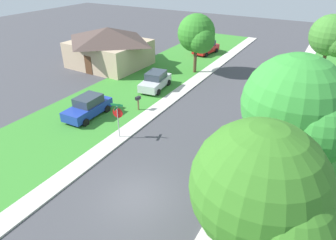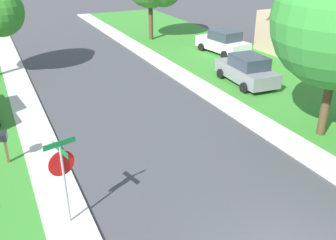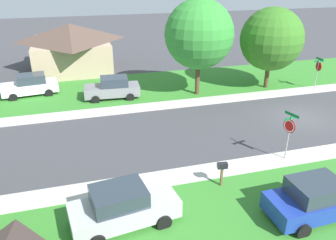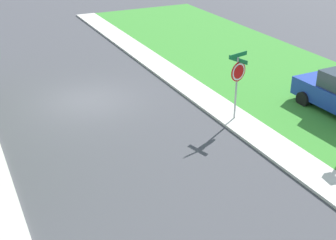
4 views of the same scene
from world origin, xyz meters
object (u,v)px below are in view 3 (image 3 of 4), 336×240
object	(u,v)px
car_white_far_down_street	(30,85)
car_grey_driveway_right	(113,88)
stop_sign_far_corner	(289,129)
car_blue_near_corner	(317,199)
car_silver_behind_trees	(123,206)
house_right_setback	(71,46)
tree_sidewalk_far	(271,41)
tree_corner_large	(200,36)
stop_sign_near_corner	(318,68)
mailbox	(222,169)

from	to	relation	value
car_white_far_down_street	car_grey_driveway_right	size ratio (longest dim) A/B	1.02
stop_sign_far_corner	car_blue_near_corner	distance (m)	4.65
car_silver_behind_trees	house_right_setback	xyz separation A→B (m)	(24.25, 1.41, 1.50)
tree_sidewalk_far	tree_corner_large	bearing A→B (deg)	89.55
car_blue_near_corner	car_silver_behind_trees	xyz separation A→B (m)	(1.70, 7.78, 0.00)
stop_sign_far_corner	car_blue_near_corner	bearing A→B (deg)	161.74
tree_sidewalk_far	tree_corner_large	xyz separation A→B (m)	(0.05, 6.35, 0.70)
stop_sign_near_corner	house_right_setback	xyz separation A→B (m)	(12.22, 19.77, 0.49)
tree_corner_large	mailbox	size ratio (longest dim) A/B	5.80
stop_sign_far_corner	car_silver_behind_trees	world-z (taller)	stop_sign_far_corner
stop_sign_near_corner	house_right_setback	distance (m)	23.24
car_grey_driveway_right	tree_sidewalk_far	distance (m)	13.71
car_blue_near_corner	mailbox	distance (m)	4.17
car_grey_driveway_right	tree_sidewalk_far	world-z (taller)	tree_sidewalk_far
stop_sign_near_corner	mailbox	size ratio (longest dim) A/B	2.11
car_grey_driveway_right	mailbox	size ratio (longest dim) A/B	3.37
stop_sign_far_corner	car_white_far_down_street	xyz separation A→B (m)	(14.53, 14.11, -1.01)
car_white_far_down_street	car_grey_driveway_right	bearing A→B (deg)	-111.54
stop_sign_near_corner	mailbox	xyz separation A→B (m)	(-10.76, 13.50, -0.88)
car_white_far_down_street	tree_corner_large	size ratio (longest dim) A/B	0.59
house_right_setback	car_grey_driveway_right	bearing A→B (deg)	-163.54
stop_sign_near_corner	tree_corner_large	distance (m)	10.53
tree_corner_large	house_right_setback	world-z (taller)	tree_corner_large
car_silver_behind_trees	tree_corner_large	xyz separation A→B (m)	(13.92, -8.41, 3.87)
car_white_far_down_street	car_silver_behind_trees	xyz separation A→B (m)	(-17.14, -4.91, 0.00)
house_right_setback	mailbox	xyz separation A→B (m)	(-22.98, -6.27, -1.37)
stop_sign_far_corner	car_grey_driveway_right	bearing A→B (deg)	32.86
tree_corner_large	car_grey_driveway_right	bearing A→B (deg)	84.19
stop_sign_near_corner	stop_sign_far_corner	xyz separation A→B (m)	(-9.43, 9.16, 0.00)
stop_sign_far_corner	tree_sidewalk_far	distance (m)	12.74
stop_sign_far_corner	car_grey_driveway_right	world-z (taller)	stop_sign_far_corner
tree_corner_large	car_silver_behind_trees	bearing A→B (deg)	148.87
car_silver_behind_trees	tree_sidewalk_far	distance (m)	20.50
car_white_far_down_street	tree_sidewalk_far	size ratio (longest dim) A/B	0.66
car_white_far_down_street	car_blue_near_corner	bearing A→B (deg)	-146.03
stop_sign_near_corner	car_silver_behind_trees	xyz separation A→B (m)	(-12.04, 18.36, -1.01)
tree_sidewalk_far	house_right_setback	size ratio (longest dim) A/B	0.75
tree_corner_large	house_right_setback	xyz separation A→B (m)	(10.33, 9.81, -2.36)
car_grey_driveway_right	mailbox	world-z (taller)	car_grey_driveway_right
car_white_far_down_street	tree_corner_large	distance (m)	14.23
tree_sidewalk_far	tree_corner_large	size ratio (longest dim) A/B	0.89
stop_sign_near_corner	car_white_far_down_street	size ratio (longest dim) A/B	0.62
car_silver_behind_trees	tree_corner_large	distance (m)	16.72
tree_sidewalk_far	house_right_setback	xyz separation A→B (m)	(10.38, 16.16, -1.67)
tree_sidewalk_far	mailbox	xyz separation A→B (m)	(-12.59, 9.89, -3.04)
car_white_far_down_street	stop_sign_near_corner	bearing A→B (deg)	-102.36
tree_sidewalk_far	stop_sign_far_corner	bearing A→B (deg)	153.78
car_grey_driveway_right	house_right_setback	size ratio (longest dim) A/B	0.49
car_grey_driveway_right	car_white_far_down_street	bearing A→B (deg)	68.46
tree_corner_large	tree_sidewalk_far	bearing A→B (deg)	-90.45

